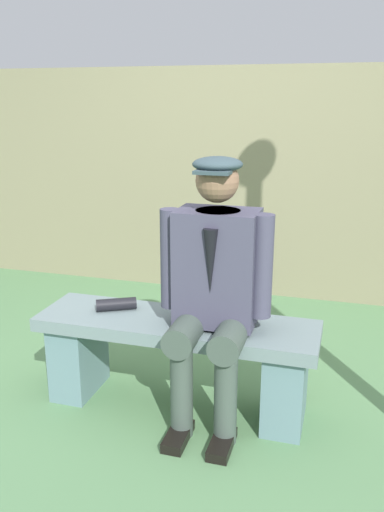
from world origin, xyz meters
The scene contains 5 objects.
ground_plane centered at (0.00, 0.00, 0.00)m, with size 30.00×30.00×0.00m, color #558153.
bench centered at (0.00, 0.00, 0.32)m, with size 1.46×0.42×0.50m.
seated_man centered at (-0.21, 0.06, 0.74)m, with size 0.56×0.55×1.34m.
rolled_magazine centered at (0.35, -0.04, 0.53)m, with size 0.07×0.07×0.21m, color black.
stadium_wall centered at (0.00, -1.95, 0.92)m, with size 12.00×0.24×1.84m, color gray.
Camera 1 is at (-0.80, 2.44, 1.59)m, focal length 37.74 mm.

